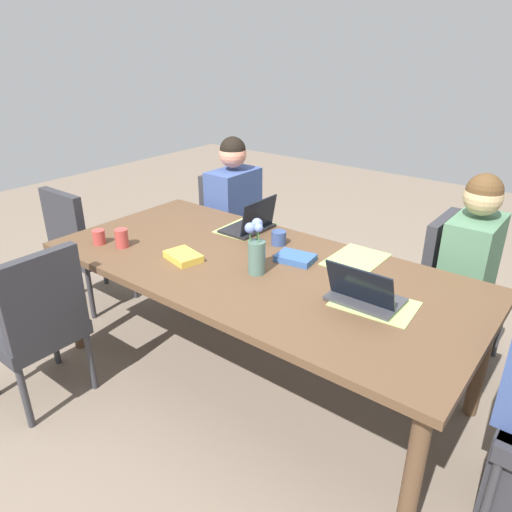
{
  "coord_description": "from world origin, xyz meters",
  "views": [
    {
      "loc": [
        1.41,
        -1.8,
        1.82
      ],
      "look_at": [
        0.0,
        0.0,
        0.78
      ],
      "focal_mm": 33.4,
      "sensor_mm": 36.0,
      "label": 1
    }
  ],
  "objects_px": {
    "chair_far_left_mid": "(454,285)",
    "chair_head_left_right_mid": "(83,242)",
    "chair_near_right_near": "(37,321)",
    "laptop_far_left_far": "(251,224)",
    "coffee_mug_centre_left": "(122,238)",
    "book_blue_cover": "(183,257)",
    "laptop_head_right_left_near": "(364,295)",
    "person_far_left_far": "(234,224)",
    "coffee_mug_near_left": "(99,237)",
    "chair_far_left_far": "(232,223)",
    "flower_vase": "(256,250)",
    "person_far_left_mid": "(465,288)",
    "dining_table": "(256,275)",
    "coffee_mug_near_right": "(279,238)",
    "book_red_cover": "(295,258)"
  },
  "relations": [
    {
      "from": "chair_far_left_mid",
      "to": "chair_head_left_right_mid",
      "type": "bearing_deg",
      "value": -156.93
    },
    {
      "from": "chair_near_right_near",
      "to": "laptop_far_left_far",
      "type": "distance_m",
      "value": 1.32
    },
    {
      "from": "chair_head_left_right_mid",
      "to": "coffee_mug_centre_left",
      "type": "relative_size",
      "value": 8.4
    },
    {
      "from": "book_blue_cover",
      "to": "laptop_head_right_left_near",
      "type": "bearing_deg",
      "value": 22.96
    },
    {
      "from": "person_far_left_far",
      "to": "coffee_mug_near_left",
      "type": "bearing_deg",
      "value": -92.38
    },
    {
      "from": "chair_far_left_far",
      "to": "chair_near_right_near",
      "type": "distance_m",
      "value": 1.72
    },
    {
      "from": "flower_vase",
      "to": "coffee_mug_centre_left",
      "type": "xyz_separation_m",
      "value": [
        -0.82,
        -0.21,
        -0.07
      ]
    },
    {
      "from": "chair_far_left_mid",
      "to": "person_far_left_mid",
      "type": "xyz_separation_m",
      "value": [
        0.07,
        -0.06,
        0.03
      ]
    },
    {
      "from": "dining_table",
      "to": "laptop_head_right_left_near",
      "type": "height_order",
      "value": "laptop_head_right_left_near"
    },
    {
      "from": "laptop_head_right_left_near",
      "to": "coffee_mug_near_right",
      "type": "distance_m",
      "value": 0.77
    },
    {
      "from": "person_far_left_mid",
      "to": "laptop_far_left_far",
      "type": "relative_size",
      "value": 3.73
    },
    {
      "from": "laptop_head_right_left_near",
      "to": "coffee_mug_centre_left",
      "type": "bearing_deg",
      "value": -169.37
    },
    {
      "from": "person_far_left_mid",
      "to": "laptop_head_right_left_near",
      "type": "xyz_separation_m",
      "value": [
        -0.23,
        -0.86,
        0.25
      ]
    },
    {
      "from": "laptop_head_right_left_near",
      "to": "flower_vase",
      "type": "bearing_deg",
      "value": -174.93
    },
    {
      "from": "person_far_left_far",
      "to": "book_blue_cover",
      "type": "relative_size",
      "value": 5.97
    },
    {
      "from": "laptop_head_right_left_near",
      "to": "coffee_mug_centre_left",
      "type": "xyz_separation_m",
      "value": [
        -1.39,
        -0.26,
        0.01
      ]
    },
    {
      "from": "chair_far_left_far",
      "to": "person_far_left_far",
      "type": "relative_size",
      "value": 0.75
    },
    {
      "from": "flower_vase",
      "to": "coffee_mug_near_left",
      "type": "bearing_deg",
      "value": -164.6
    },
    {
      "from": "person_far_left_mid",
      "to": "chair_near_right_near",
      "type": "height_order",
      "value": "person_far_left_mid"
    },
    {
      "from": "chair_near_right_near",
      "to": "coffee_mug_near_right",
      "type": "height_order",
      "value": "chair_near_right_near"
    },
    {
      "from": "person_far_left_far",
      "to": "flower_vase",
      "type": "xyz_separation_m",
      "value": [
        0.91,
        -0.89,
        0.33
      ]
    },
    {
      "from": "dining_table",
      "to": "flower_vase",
      "type": "xyz_separation_m",
      "value": [
        0.06,
        -0.08,
        0.19
      ]
    },
    {
      "from": "chair_near_right_near",
      "to": "chair_head_left_right_mid",
      "type": "height_order",
      "value": "same"
    },
    {
      "from": "chair_near_right_near",
      "to": "coffee_mug_near_right",
      "type": "xyz_separation_m",
      "value": [
        0.71,
        1.14,
        0.27
      ]
    },
    {
      "from": "chair_far_left_far",
      "to": "coffee_mug_centre_left",
      "type": "xyz_separation_m",
      "value": [
        0.17,
        -1.16,
        0.29
      ]
    },
    {
      "from": "laptop_far_left_far",
      "to": "coffee_mug_centre_left",
      "type": "distance_m",
      "value": 0.78
    },
    {
      "from": "person_far_left_mid",
      "to": "dining_table",
      "type": "bearing_deg",
      "value": -136.12
    },
    {
      "from": "chair_far_left_far",
      "to": "chair_head_left_right_mid",
      "type": "relative_size",
      "value": 1.0
    },
    {
      "from": "chair_far_left_mid",
      "to": "person_far_left_far",
      "type": "xyz_separation_m",
      "value": [
        -1.64,
        -0.08,
        0.03
      ]
    },
    {
      "from": "chair_near_right_near",
      "to": "person_far_left_far",
      "type": "bearing_deg",
      "value": 92.49
    },
    {
      "from": "coffee_mug_near_left",
      "to": "book_red_cover",
      "type": "relative_size",
      "value": 0.42
    },
    {
      "from": "coffee_mug_near_right",
      "to": "coffee_mug_centre_left",
      "type": "relative_size",
      "value": 0.81
    },
    {
      "from": "book_blue_cover",
      "to": "person_far_left_far",
      "type": "bearing_deg",
      "value": 129.58
    },
    {
      "from": "dining_table",
      "to": "chair_far_left_far",
      "type": "xyz_separation_m",
      "value": [
        -0.93,
        0.87,
        -0.17
      ]
    },
    {
      "from": "dining_table",
      "to": "person_far_left_mid",
      "type": "relative_size",
      "value": 1.96
    },
    {
      "from": "flower_vase",
      "to": "dining_table",
      "type": "bearing_deg",
      "value": 128.68
    },
    {
      "from": "book_red_cover",
      "to": "person_far_left_far",
      "type": "bearing_deg",
      "value": 138.47
    },
    {
      "from": "laptop_far_left_far",
      "to": "person_far_left_far",
      "type": "bearing_deg",
      "value": 139.44
    },
    {
      "from": "chair_far_left_far",
      "to": "person_far_left_mid",
      "type": "bearing_deg",
      "value": -1.27
    },
    {
      "from": "coffee_mug_near_left",
      "to": "chair_far_left_far",
      "type": "bearing_deg",
      "value": 91.26
    },
    {
      "from": "chair_near_right_near",
      "to": "coffee_mug_centre_left",
      "type": "relative_size",
      "value": 8.4
    },
    {
      "from": "book_red_cover",
      "to": "coffee_mug_centre_left",
      "type": "bearing_deg",
      "value": -161.54
    },
    {
      "from": "laptop_far_left_far",
      "to": "coffee_mug_near_left",
      "type": "relative_size",
      "value": 3.79
    },
    {
      "from": "coffee_mug_near_left",
      "to": "chair_head_left_right_mid",
      "type": "bearing_deg",
      "value": 157.61
    },
    {
      "from": "flower_vase",
      "to": "laptop_head_right_left_near",
      "type": "relative_size",
      "value": 0.89
    },
    {
      "from": "person_far_left_far",
      "to": "coffee_mug_near_right",
      "type": "distance_m",
      "value": 0.97
    },
    {
      "from": "laptop_head_right_left_near",
      "to": "coffee_mug_near_left",
      "type": "height_order",
      "value": "laptop_head_right_left_near"
    },
    {
      "from": "coffee_mug_near_left",
      "to": "book_red_cover",
      "type": "distance_m",
      "value": 1.16
    },
    {
      "from": "dining_table",
      "to": "flower_vase",
      "type": "bearing_deg",
      "value": -51.32
    },
    {
      "from": "person_far_left_mid",
      "to": "coffee_mug_near_left",
      "type": "distance_m",
      "value": 2.14
    }
  ]
}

